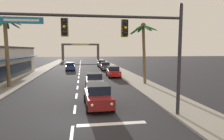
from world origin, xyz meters
TOP-DOWN VIEW (x-y plane):
  - ground_plane at (0.00, 0.00)m, footprint 220.00×220.00m
  - sidewalk_right at (7.80, 20.00)m, footprint 3.20×110.00m
  - sidewalk_left at (-7.80, 20.00)m, footprint 3.20×110.00m
  - lane_markings at (0.44, 19.98)m, footprint 4.28×88.24m
  - traffic_signal_mast at (3.20, 0.07)m, footprint 10.48×0.41m
  - sedan_lead_at_stop_bar at (1.68, 2.94)m, footprint 2.08×4.50m
  - sedan_third_in_queue at (1.85, 10.13)m, footprint 1.97×4.46m
  - sedan_oncoming_far at (-1.83, 29.40)m, footprint 2.13×4.52m
  - sedan_parked_nearest_kerb at (5.32, 18.68)m, footprint 1.97×4.46m
  - sedan_parked_mid_kerb at (5.25, 36.40)m, footprint 1.95×4.45m
  - sedan_parked_far_kerb at (5.25, 28.70)m, footprint 2.02×4.48m
  - palm_left_second at (-7.56, 11.69)m, footprint 3.67×3.42m
  - palm_right_second at (7.84, 11.43)m, footprint 3.54×3.62m
  - town_gateway_arch at (0.00, 67.78)m, footprint 14.68×0.90m

SIDE VIEW (x-z plane):
  - ground_plane at x=0.00m, z-range 0.00..0.00m
  - lane_markings at x=0.44m, z-range 0.00..0.01m
  - sidewalk_right at x=7.80m, z-range 0.00..0.14m
  - sidewalk_left at x=-7.80m, z-range 0.00..0.14m
  - sedan_lead_at_stop_bar at x=1.68m, z-range 0.01..1.69m
  - sedan_third_in_queue at x=1.85m, z-range 0.01..1.69m
  - sedan_oncoming_far at x=-1.83m, z-range 0.01..1.69m
  - sedan_parked_nearest_kerb at x=5.32m, z-range 0.01..1.69m
  - sedan_parked_mid_kerb at x=5.25m, z-range 0.01..1.69m
  - sedan_parked_far_kerb at x=5.25m, z-range 0.01..1.69m
  - town_gateway_arch at x=0.00m, z-range 0.99..7.64m
  - traffic_signal_mast at x=3.20m, z-range 1.40..8.43m
  - palm_left_second at x=-7.56m, z-range 1.40..9.21m
  - palm_right_second at x=7.84m, z-range 1.67..9.06m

